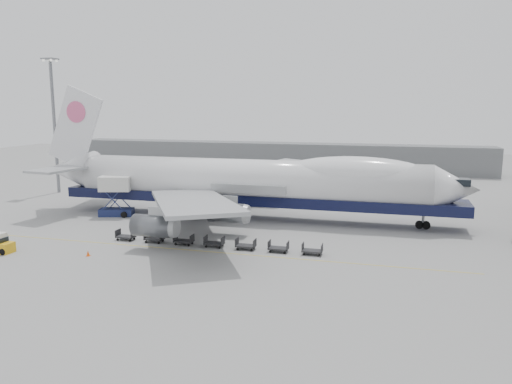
% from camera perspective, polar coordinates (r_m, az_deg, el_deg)
% --- Properties ---
extents(ground, '(260.00, 260.00, 0.00)m').
position_cam_1_polar(ground, '(64.07, -3.92, -5.30)').
color(ground, gray).
rests_on(ground, ground).
extents(apron_line, '(60.00, 0.15, 0.01)m').
position_cam_1_polar(apron_line, '(58.65, -5.86, -6.77)').
color(apron_line, gold).
rests_on(apron_line, ground).
extents(hangar, '(110.00, 8.00, 7.00)m').
position_cam_1_polar(hangar, '(132.57, 1.95, 4.14)').
color(hangar, slate).
rests_on(hangar, ground).
extents(floodlight_mast, '(2.40, 2.40, 25.43)m').
position_cam_1_polar(floodlight_mast, '(103.41, -22.08, 7.79)').
color(floodlight_mast, slate).
rests_on(floodlight_mast, ground).
extents(airliner, '(67.00, 55.30, 19.98)m').
position_cam_1_polar(airliner, '(73.93, -0.44, 1.22)').
color(airliner, white).
rests_on(airliner, ground).
extents(catering_truck, '(5.51, 4.42, 6.11)m').
position_cam_1_polar(catering_truck, '(79.10, -15.73, -0.18)').
color(catering_truck, navy).
rests_on(catering_truck, ground).
extents(traffic_cone, '(0.43, 0.43, 0.64)m').
position_cam_1_polar(traffic_cone, '(59.65, -18.65, -6.67)').
color(traffic_cone, '#FF560D').
rests_on(traffic_cone, ground).
extents(dolly_0, '(2.30, 1.35, 1.30)m').
position_cam_1_polar(dolly_0, '(65.09, -14.65, -4.88)').
color(dolly_0, '#2D2D30').
rests_on(dolly_0, ground).
extents(dolly_1, '(2.30, 1.35, 1.30)m').
position_cam_1_polar(dolly_1, '(63.25, -11.54, -5.19)').
color(dolly_1, '#2D2D30').
rests_on(dolly_1, ground).
extents(dolly_2, '(2.30, 1.35, 1.30)m').
position_cam_1_polar(dolly_2, '(61.61, -8.25, -5.49)').
color(dolly_2, '#2D2D30').
rests_on(dolly_2, ground).
extents(dolly_3, '(2.30, 1.35, 1.30)m').
position_cam_1_polar(dolly_3, '(60.18, -4.79, -5.79)').
color(dolly_3, '#2D2D30').
rests_on(dolly_3, ground).
extents(dolly_4, '(2.30, 1.35, 1.30)m').
position_cam_1_polar(dolly_4, '(58.98, -1.18, -6.09)').
color(dolly_4, '#2D2D30').
rests_on(dolly_4, ground).
extents(dolly_5, '(2.30, 1.35, 1.30)m').
position_cam_1_polar(dolly_5, '(58.03, 2.58, -6.37)').
color(dolly_5, '#2D2D30').
rests_on(dolly_5, ground).
extents(dolly_6, '(2.30, 1.35, 1.30)m').
position_cam_1_polar(dolly_6, '(57.33, 6.45, -6.62)').
color(dolly_6, '#2D2D30').
rests_on(dolly_6, ground).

